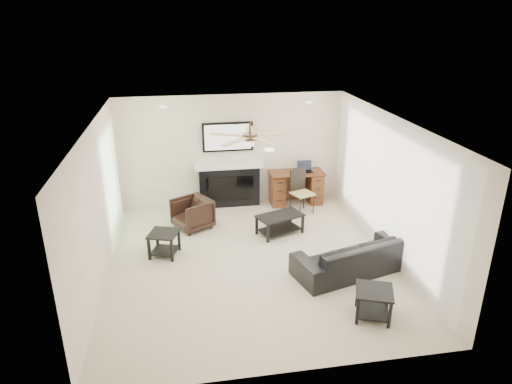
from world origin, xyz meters
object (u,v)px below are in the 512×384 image
at_px(armchair, 192,214).
at_px(fireplace_unit, 229,166).
at_px(coffee_table, 280,224).
at_px(desk, 296,188).
at_px(sofa, 352,256).

height_order(armchair, fireplace_unit, fireplace_unit).
relative_size(coffee_table, fireplace_unit, 0.47).
relative_size(armchair, fireplace_unit, 0.36).
distance_m(coffee_table, desk, 1.64).
bearing_deg(armchair, coffee_table, 42.57).
relative_size(sofa, armchair, 2.92).
height_order(coffee_table, desk, desk).
xyz_separation_m(sofa, armchair, (-2.60, 2.15, 0.02)).
distance_m(sofa, coffee_table, 1.84).
relative_size(sofa, desk, 1.66).
relative_size(sofa, coffee_table, 2.25).
bearing_deg(fireplace_unit, armchair, -130.03).
bearing_deg(coffee_table, desk, 43.32).
bearing_deg(fireplace_unit, coffee_table, -62.93).
bearing_deg(sofa, desk, -102.25).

